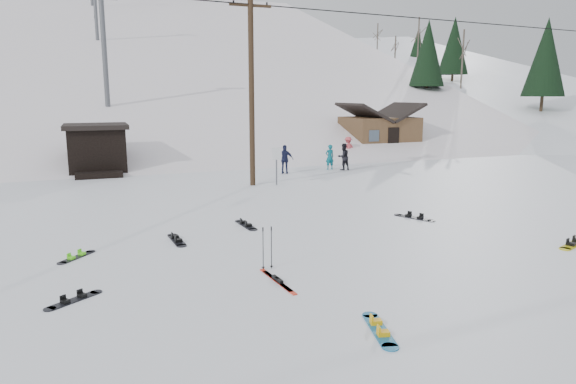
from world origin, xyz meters
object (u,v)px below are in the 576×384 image
object	(u,v)px
cabin	(379,133)
hero_skis	(277,281)
utility_pole	(251,88)
hero_snowboard	(379,329)

from	to	relation	value
cabin	hero_skis	world-z (taller)	cabin
utility_pole	cabin	size ratio (longest dim) A/B	1.67
hero_skis	cabin	bearing A→B (deg)	49.11
utility_pole	hero_snowboard	size ratio (longest dim) A/B	5.65
cabin	hero_skis	size ratio (longest dim) A/B	2.87
utility_pole	cabin	distance (m)	16.71
cabin	hero_skis	xyz separation A→B (m)	(-16.32, -22.87, -1.45)
cabin	hero_snowboard	size ratio (longest dim) A/B	3.38
hero_snowboard	hero_skis	world-z (taller)	hero_snowboard
utility_pole	hero_snowboard	xyz separation A→B (m)	(-2.40, -15.98, -4.65)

